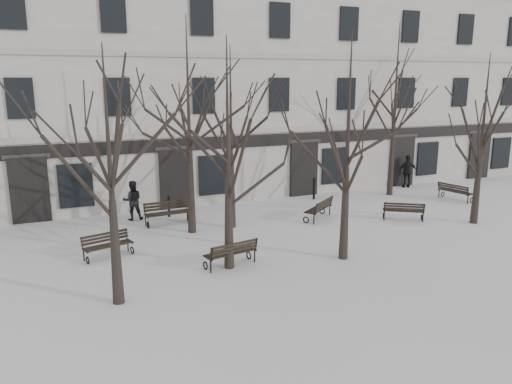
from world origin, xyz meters
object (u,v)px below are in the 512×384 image
tree_1 (228,128)px  tree_3 (484,119)px  bench_2 (403,210)px  bench_4 (320,208)px  tree_0 (109,147)px  bench_5 (455,191)px  bench_0 (107,244)px  bench_1 (231,252)px  bench_3 (167,212)px  tree_2 (349,121)px

tree_1 → tree_3: (11.72, 0.86, -0.16)m
bench_2 → bench_4: bearing=6.2°
tree_0 → bench_5: size_ratio=3.84×
tree_3 → bench_5: bearing=57.0°
bench_0 → bench_1: 4.54m
tree_3 → bench_0: (-15.37, 1.78, -4.06)m
tree_0 → bench_4: bearing=29.1°
tree_0 → bench_2: bearing=15.8°
tree_3 → bench_2: (-2.65, 1.48, -4.05)m
bench_2 → bench_5: size_ratio=0.97×
bench_2 → bench_5: (4.97, 2.08, 0.00)m
bench_2 → bench_3: bench_3 is taller
bench_1 → tree_3: bearing=172.1°
bench_1 → bench_4: bench_4 is taller
bench_5 → tree_2: bearing=104.2°
bench_1 → bench_2: bench_1 is taller
tree_0 → tree_3: 15.67m
tree_2 → bench_3: tree_2 is taller
bench_2 → bench_1: bearing=47.1°
tree_1 → bench_3: 7.23m
bench_3 → tree_2: bearing=-57.6°
bench_3 → bench_4: 6.77m
tree_2 → tree_3: (7.70, 1.56, -0.29)m
tree_1 → bench_5: tree_1 is taller
bench_1 → tree_2: bearing=157.0°
tree_0 → bench_0: size_ratio=3.92×
tree_2 → tree_0: bearing=-175.6°
tree_1 → bench_2: bearing=14.4°
tree_1 → bench_1: tree_1 is taller
bench_2 → bench_4: size_ratio=0.95×
tree_3 → bench_4: bearing=152.1°
tree_1 → tree_3: tree_1 is taller
tree_0 → bench_3: size_ratio=3.53×
tree_0 → bench_2: tree_0 is taller
bench_1 → bench_2: (8.97, 2.26, -0.02)m
tree_3 → bench_5: (2.32, 3.56, -4.04)m
tree_2 → bench_5: (10.02, 5.12, -4.34)m
tree_3 → bench_2: bearing=150.8°
bench_5 → bench_4: bearing=79.9°
tree_1 → tree_2: bearing=-10.0°
bench_1 → bench_5: bench_1 is taller
tree_1 → tree_3: size_ratio=1.04×
tree_3 → bench_1: (-11.62, -0.78, -4.03)m
bench_4 → bench_5: bench_4 is taller
tree_3 → bench_0: size_ratio=3.99×
tree_1 → tree_3: bearing=4.2°
bench_5 → bench_1: bearing=94.4°
bench_0 → bench_3: bearing=32.3°
tree_3 → bench_4: (-5.96, 3.15, -4.01)m
tree_2 → bench_0: tree_2 is taller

